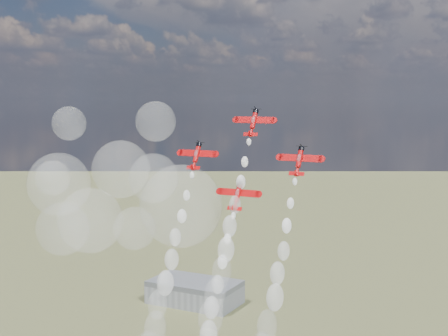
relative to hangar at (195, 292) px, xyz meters
The scene contains 9 objects.
hangar is the anchor object (origin of this frame).
plane_lead 217.27m from the hangar, 55.73° to the right, with size 10.50×5.39×6.91m.
plane_left 210.13m from the hangar, 60.00° to the right, with size 10.50×5.39×6.91m.
plane_right 223.84m from the hangar, 53.21° to the right, with size 10.50×5.39×6.91m.
plane_slot 216.46m from the hangar, 57.19° to the right, with size 10.50×5.39×6.91m.
smoke_trail_lead 217.44m from the hangar, 58.64° to the right, with size 5.28×23.24×41.47m.
smoke_trail_left 212.12m from the hangar, 62.64° to the right, with size 5.51×23.01×41.47m.
smoke_trail_right 225.59m from the hangar, 56.22° to the right, with size 5.27×23.64×41.77m.
drifted_smoke_cloud 185.13m from the hangar, 68.47° to the right, with size 72.58×36.79×49.37m.
Camera 1 is at (51.67, -119.47, 115.89)m, focal length 50.00 mm.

